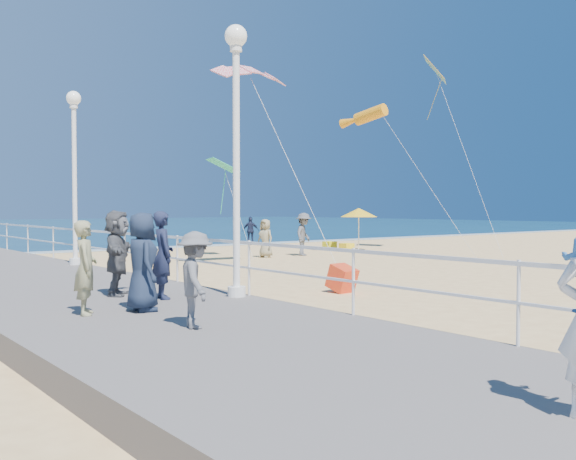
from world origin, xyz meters
TOP-DOWN VIEW (x-y plane):
  - ground at (0.00, 0.00)m, footprint 160.00×160.00m
  - surf_line at (0.00, 20.50)m, footprint 160.00×1.20m
  - boardwalk at (-7.50, 0.00)m, footprint 5.00×44.00m
  - railing at (-5.05, 0.00)m, footprint 0.05×42.00m
  - lamp_post_mid at (-5.35, 0.00)m, footprint 0.44×0.44m
  - lamp_post_far at (-5.35, 9.00)m, footprint 0.44×0.44m
  - spectator_0 at (-6.64, 0.62)m, footprint 0.53×0.69m
  - spectator_2 at (-7.65, -2.39)m, footprint 0.79×1.03m
  - spectator_4 at (-7.59, -0.51)m, footprint 0.68×0.91m
  - spectator_5 at (-7.14, 1.61)m, footprint 1.27×1.61m
  - spectator_6 at (-8.48, -0.28)m, footprint 0.55×0.66m
  - beach_walker_a at (5.91, 11.63)m, footprint 1.43×1.27m
  - beach_walker_b at (9.05, 20.35)m, footprint 1.02×0.82m
  - beach_walker_c at (3.94, 11.84)m, footprint 0.69×0.91m
  - box_kite at (-1.27, 1.34)m, footprint 0.61×0.76m
  - beach_umbrella at (10.31, 12.62)m, footprint 1.90×1.90m
  - beach_chair_left at (9.40, 12.53)m, footprint 0.55×0.55m
  - beach_chair_right at (9.89, 14.35)m, footprint 0.55×0.55m
  - kite_parafoil at (0.71, 8.26)m, footprint 2.82×0.94m
  - kite_windsock at (8.40, 9.93)m, footprint 1.00×2.66m
  - kite_diamond_multi at (13.05, 10.11)m, footprint 1.89×1.75m
  - kite_diamond_green at (2.69, 13.26)m, footprint 1.56×1.64m

SIDE VIEW (x-z plane):
  - ground at x=0.00m, z-range 0.00..0.00m
  - surf_line at x=0.00m, z-range 0.01..0.05m
  - boardwalk at x=-7.50m, z-range 0.00..0.40m
  - beach_chair_left at x=9.40m, z-range 0.00..0.40m
  - beach_chair_right at x=9.89m, z-range 0.00..0.40m
  - box_kite at x=-1.27m, z-range -0.07..0.67m
  - beach_walker_b at x=9.05m, z-range 0.00..1.62m
  - beach_walker_c at x=3.94m, z-range 0.00..1.66m
  - beach_walker_a at x=5.91m, z-range 0.00..1.92m
  - spectator_2 at x=-7.65m, z-range 0.40..1.81m
  - spectator_6 at x=-8.48m, z-range 0.40..1.95m
  - spectator_4 at x=-7.59m, z-range 0.40..2.08m
  - spectator_0 at x=-6.64m, z-range 0.40..2.09m
  - railing at x=-5.05m, z-range 0.98..1.53m
  - spectator_5 at x=-7.14m, z-range 0.40..2.11m
  - beach_umbrella at x=10.31m, z-range 0.84..2.98m
  - lamp_post_mid at x=-5.35m, z-range 1.00..6.32m
  - lamp_post_far at x=-5.35m, z-range 1.00..6.32m
  - kite_diamond_green at x=2.69m, z-range 3.71..4.29m
  - kite_windsock at x=8.40m, z-range 5.79..6.87m
  - kite_parafoil at x=0.71m, z-range 6.71..7.36m
  - kite_diamond_multi at x=13.05m, z-range 8.36..9.59m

